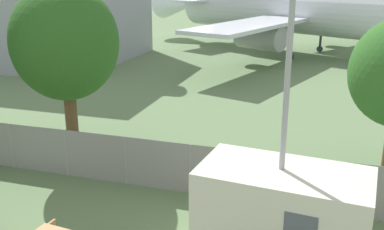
% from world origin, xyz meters
% --- Properties ---
extents(perimeter_fence, '(56.07, 0.07, 1.91)m').
position_xyz_m(perimeter_fence, '(-0.00, 10.34, 0.96)').
color(perimeter_fence, gray).
rests_on(perimeter_fence, ground).
extents(airplane, '(39.45, 31.26, 13.62)m').
position_xyz_m(airplane, '(5.70, 40.38, 4.28)').
color(airplane, silver).
rests_on(airplane, ground).
extents(portable_cabin, '(4.94, 2.96, 2.49)m').
position_xyz_m(portable_cabin, '(6.09, 7.82, 1.25)').
color(portable_cabin, beige).
rests_on(portable_cabin, ground).
extents(tree_behind_benches, '(4.25, 4.25, 7.42)m').
position_xyz_m(tree_behind_benches, '(-3.08, 11.74, 5.04)').
color(tree_behind_benches, brown).
rests_on(tree_behind_benches, ground).
extents(light_mast, '(0.44, 0.44, 8.60)m').
position_xyz_m(light_mast, '(5.98, 7.92, 5.19)').
color(light_mast, '#99999E').
rests_on(light_mast, ground).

